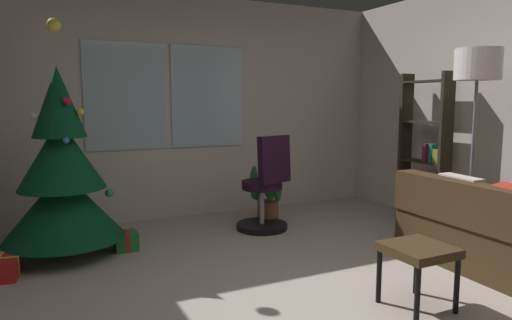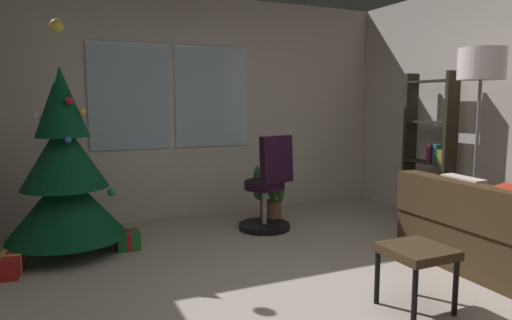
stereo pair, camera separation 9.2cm
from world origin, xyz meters
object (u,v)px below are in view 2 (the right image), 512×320
Objects in this scene: gift_box_green at (128,240)px; office_chair at (268,193)px; bookshelf at (429,158)px; floor_lamp at (481,76)px; footstool at (416,256)px; holiday_tree at (65,177)px; gift_box_red at (1,266)px; potted_plant at (269,198)px.

office_chair is at bearing 0.56° from gift_box_green.
floor_lamp is at bearing -112.14° from bookshelf.
office_chair reaches higher than footstool.
holiday_tree is (-2.07, 2.18, 0.34)m from footstool.
gift_box_red is 0.34× the size of office_chair.
potted_plant is (0.16, 0.30, -0.12)m from office_chair.
gift_box_red is (-2.59, 1.82, -0.29)m from footstool.
floor_lamp is (1.34, 0.70, 1.24)m from footstool.
gift_box_red is (-0.52, -0.36, -0.63)m from holiday_tree.
bookshelf is (3.80, -0.54, 0.04)m from holiday_tree.
footstool is 2.41m from bookshelf.
bookshelf is (1.73, 1.64, 0.38)m from footstool.
potted_plant is at bearing 10.66° from gift_box_green.
gift_box_green is 0.13× the size of floor_lamp.
footstool is 0.66× the size of potted_plant.
office_chair is (1.49, 0.01, 0.33)m from gift_box_green.
office_chair is at bearing 164.64° from bookshelf.
gift_box_red is at bearing -173.05° from office_chair.
holiday_tree reaches higher than footstool.
potted_plant is (-1.63, 0.79, -0.47)m from bookshelf.
gift_box_green is at bearing 15.79° from gift_box_red.
footstool is 3.03m from holiday_tree.
footstool is 1.96m from floor_lamp.
floor_lamp is at bearing 27.55° from footstool.
footstool is 0.42× the size of office_chair.
holiday_tree is at bearing 171.89° from bookshelf.
potted_plant is (2.17, 0.25, -0.43)m from holiday_tree.
bookshelf is (4.32, -0.18, 0.67)m from gift_box_red.
footstool is 3.18m from gift_box_red.
gift_box_green is at bearing 153.92° from floor_lamp.
floor_lamp reaches higher than gift_box_green.
gift_box_red is 0.19× the size of floor_lamp.
floor_lamp is at bearing -26.08° from gift_box_green.
floor_lamp is (3.42, -1.48, 0.90)m from holiday_tree.
bookshelf is (3.28, -0.48, 0.67)m from gift_box_green.
office_chair is 2.34m from floor_lamp.
holiday_tree is 0.89m from gift_box_red.
gift_box_red is 4.37m from bookshelf.
footstool is 2.64m from gift_box_green.
gift_box_green is (0.52, -0.06, -0.63)m from holiday_tree.
gift_box_green is 0.37× the size of potted_plant.
floor_lamp is at bearing -45.52° from office_chair.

